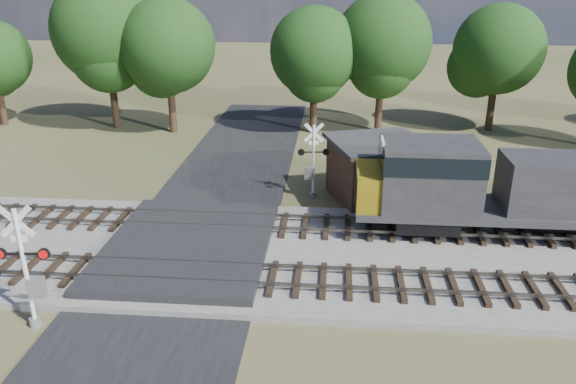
{
  "coord_description": "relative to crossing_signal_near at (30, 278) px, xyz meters",
  "views": [
    {
      "loc": [
        6.26,
        -21.14,
        11.59
      ],
      "look_at": [
        4.27,
        2.0,
        2.47
      ],
      "focal_mm": 35.0,
      "sensor_mm": 36.0,
      "label": 1
    }
  ],
  "objects": [
    {
      "name": "crossing_signal_near",
      "position": [
        0.0,
        0.0,
        0.0
      ],
      "size": [
        1.86,
        0.41,
        4.62
      ],
      "rotation": [
        0.0,
        0.0,
        0.08
      ],
      "color": "silver",
      "rests_on": "ground"
    },
    {
      "name": "crossing_panel",
      "position": [
        3.9,
        5.83,
        -1.61
      ],
      "size": [
        7.0,
        9.0,
        0.62
      ],
      "primitive_type": "cube",
      "color": "#262628",
      "rests_on": "ground"
    },
    {
      "name": "track_near",
      "position": [
        7.02,
        3.33,
        -1.51
      ],
      "size": [
        140.0,
        2.6,
        0.33
      ],
      "color": "black",
      "rests_on": "ballast_bed"
    },
    {
      "name": "treeline",
      "position": [
        10.69,
        26.33,
        4.44
      ],
      "size": [
        79.5,
        11.01,
        11.55
      ],
      "color": "black",
      "rests_on": "ground"
    },
    {
      "name": "ballast_bed",
      "position": [
        13.9,
        5.83,
        -1.77
      ],
      "size": [
        140.0,
        10.0,
        0.3
      ],
      "primitive_type": "cube",
      "color": "gray",
      "rests_on": "ground"
    },
    {
      "name": "ground",
      "position": [
        3.9,
        5.33,
        -1.92
      ],
      "size": [
        160.0,
        160.0,
        0.0
      ],
      "primitive_type": "plane",
      "color": "#3C4424",
      "rests_on": "ground"
    },
    {
      "name": "crossing_signal_far",
      "position": [
        8.98,
        12.93,
        -0.16
      ],
      "size": [
        1.7,
        0.39,
        4.22
      ],
      "rotation": [
        0.0,
        0.0,
        3.25
      ],
      "color": "silver",
      "rests_on": "ground"
    },
    {
      "name": "road",
      "position": [
        3.9,
        5.33,
        -1.88
      ],
      "size": [
        7.0,
        60.0,
        0.08
      ],
      "primitive_type": "cube",
      "color": "black",
      "rests_on": "ground"
    },
    {
      "name": "track_far",
      "position": [
        7.02,
        8.33,
        -1.51
      ],
      "size": [
        140.0,
        2.6,
        0.33
      ],
      "color": "black",
      "rests_on": "ballast_bed"
    },
    {
      "name": "equipment_shed",
      "position": [
        12.52,
        12.99,
        -0.24
      ],
      "size": [
        6.13,
        6.13,
        3.31
      ],
      "rotation": [
        0.0,
        0.0,
        0.32
      ],
      "color": "#3F221B",
      "rests_on": "ground"
    }
  ]
}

